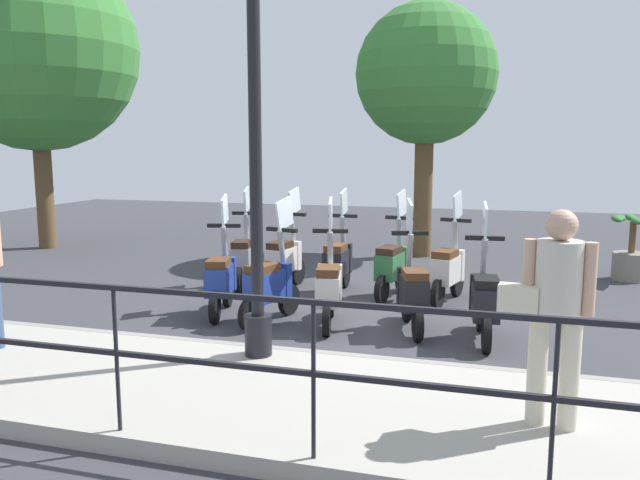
% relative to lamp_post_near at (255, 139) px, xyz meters
% --- Properties ---
extents(ground_plane, '(28.00, 28.00, 0.00)m').
position_rel_lamp_post_near_xyz_m(ground_plane, '(2.40, -0.38, -2.24)').
color(ground_plane, '#38383D').
extents(promenade_walkway, '(2.20, 20.00, 0.15)m').
position_rel_lamp_post_near_xyz_m(promenade_walkway, '(-0.75, -0.38, -2.16)').
color(promenade_walkway, '#A39E93').
rests_on(promenade_walkway, ground_plane).
extents(fence_railing, '(0.04, 16.03, 1.07)m').
position_rel_lamp_post_near_xyz_m(fence_railing, '(-1.80, -0.38, -1.33)').
color(fence_railing, black).
rests_on(fence_railing, promenade_walkway).
extents(lamp_post_near, '(0.26, 0.90, 4.67)m').
position_rel_lamp_post_near_xyz_m(lamp_post_near, '(0.00, 0.00, 0.00)').
color(lamp_post_near, black).
rests_on(lamp_post_near, promenade_walkway).
extents(pedestrian_with_bag, '(0.36, 0.66, 1.59)m').
position_rel_lamp_post_near_xyz_m(pedestrian_with_bag, '(-0.87, -2.61, -1.16)').
color(pedestrian_with_bag, beige).
rests_on(pedestrian_with_bag, promenade_walkway).
extents(tree_large, '(4.16, 4.16, 6.21)m').
position_rel_lamp_post_near_xyz_m(tree_large, '(5.59, 7.07, 1.88)').
color(tree_large, brown).
rests_on(tree_large, ground_plane).
extents(tree_distant, '(2.69, 2.69, 4.87)m').
position_rel_lamp_post_near_xyz_m(tree_distant, '(6.83, -0.76, 1.25)').
color(tree_distant, brown).
rests_on(tree_distant, ground_plane).
extents(potted_palm, '(1.06, 0.66, 1.05)m').
position_rel_lamp_post_near_xyz_m(potted_palm, '(5.51, -4.30, -1.79)').
color(potted_palm, slate).
rests_on(potted_palm, ground_plane).
extents(scooter_near_0, '(1.23, 0.44, 1.54)m').
position_rel_lamp_post_near_xyz_m(scooter_near_0, '(1.53, -2.09, -1.75)').
color(scooter_near_0, black).
rests_on(scooter_near_0, ground_plane).
extents(scooter_near_1, '(1.20, 0.54, 1.54)m').
position_rel_lamp_post_near_xyz_m(scooter_near_1, '(1.72, -1.26, -1.75)').
color(scooter_near_1, black).
rests_on(scooter_near_1, ground_plane).
extents(scooter_near_2, '(1.22, 0.49, 1.54)m').
position_rel_lamp_post_near_xyz_m(scooter_near_2, '(1.63, -0.27, -1.75)').
color(scooter_near_2, black).
rests_on(scooter_near_2, ground_plane).
extents(scooter_near_3, '(1.21, 0.52, 1.54)m').
position_rel_lamp_post_near_xyz_m(scooter_near_3, '(1.57, 0.47, -1.75)').
color(scooter_near_3, black).
rests_on(scooter_near_3, ground_plane).
extents(scooter_near_4, '(1.21, 0.51, 1.54)m').
position_rel_lamp_post_near_xyz_m(scooter_near_4, '(1.74, 1.21, -1.75)').
color(scooter_near_4, black).
rests_on(scooter_near_4, ground_plane).
extents(scooter_far_0, '(1.21, 0.51, 1.54)m').
position_rel_lamp_post_near_xyz_m(scooter_far_0, '(3.21, -1.56, -1.75)').
color(scooter_far_0, black).
rests_on(scooter_far_0, ground_plane).
extents(scooter_far_1, '(1.22, 0.48, 1.54)m').
position_rel_lamp_post_near_xyz_m(scooter_far_1, '(3.27, -0.77, -1.75)').
color(scooter_far_1, black).
rests_on(scooter_far_1, ground_plane).
extents(scooter_far_2, '(1.23, 0.44, 1.54)m').
position_rel_lamp_post_near_xyz_m(scooter_far_2, '(3.29, 0.05, -1.75)').
color(scooter_far_2, black).
rests_on(scooter_far_2, ground_plane).
extents(scooter_far_3, '(1.23, 0.46, 1.54)m').
position_rel_lamp_post_near_xyz_m(scooter_far_3, '(3.30, 0.88, -1.75)').
color(scooter_far_3, black).
rests_on(scooter_far_3, ground_plane).
extents(scooter_far_4, '(1.22, 0.50, 1.54)m').
position_rel_lamp_post_near_xyz_m(scooter_far_4, '(3.23, 1.52, -1.75)').
color(scooter_far_4, black).
rests_on(scooter_far_4, ground_plane).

